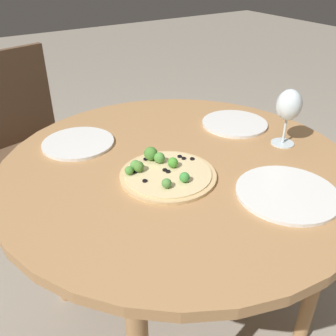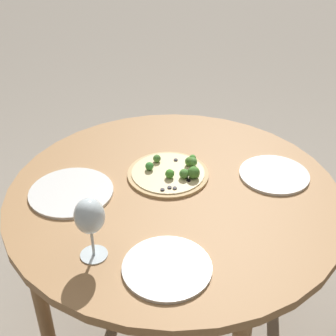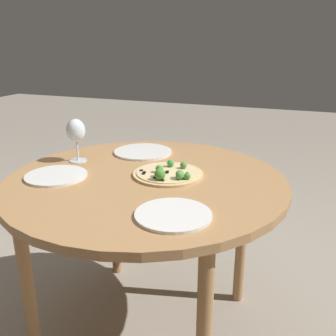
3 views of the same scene
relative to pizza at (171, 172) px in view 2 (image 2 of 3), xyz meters
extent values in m
plane|color=gray|center=(0.08, 0.04, -0.74)|extent=(12.00, 12.00, 0.00)
cylinder|color=#A87A4C|center=(0.08, 0.04, -0.03)|extent=(1.10, 1.10, 0.03)
cylinder|color=#A87A4C|center=(-0.26, -0.30, -0.39)|extent=(0.05, 0.05, 0.70)
cylinder|color=#A87A4C|center=(0.42, -0.30, -0.39)|extent=(0.05, 0.05, 0.70)
cylinder|color=#A87A4C|center=(-0.26, 0.39, -0.39)|extent=(0.05, 0.05, 0.70)
cylinder|color=tan|center=(0.00, -0.01, -0.01)|extent=(0.28, 0.28, 0.01)
cylinder|color=beige|center=(0.00, -0.01, 0.00)|extent=(0.25, 0.25, 0.00)
sphere|color=#3F913D|center=(0.02, -0.07, 0.02)|extent=(0.03, 0.03, 0.03)
sphere|color=#4F8333|center=(-0.06, 0.04, 0.02)|extent=(0.03, 0.03, 0.03)
sphere|color=#51903C|center=(0.01, 0.05, 0.02)|extent=(0.03, 0.03, 0.03)
sphere|color=#539140|center=(-0.07, 0.05, 0.02)|extent=(0.03, 0.03, 0.03)
sphere|color=#488431|center=(0.00, 0.08, 0.02)|extent=(0.04, 0.04, 0.04)
sphere|color=#4F853C|center=(-0.04, -0.07, 0.02)|extent=(0.03, 0.03, 0.03)
sphere|color=#49972F|center=(0.03, 0.01, 0.02)|extent=(0.03, 0.03, 0.03)
sphere|color=#4A8D36|center=(-0.09, 0.04, 0.02)|extent=(0.03, 0.03, 0.03)
cylinder|color=black|center=(0.11, 0.02, 0.00)|extent=(0.01, 0.01, 0.00)
cylinder|color=black|center=(-0.07, -0.01, 0.00)|extent=(0.01, 0.01, 0.00)
cylinder|color=black|center=(0.03, 0.08, 0.00)|extent=(0.01, 0.01, 0.00)
cylinder|color=black|center=(0.08, 0.05, 0.00)|extent=(0.01, 0.01, 0.00)
cylinder|color=black|center=(0.09, 0.03, 0.00)|extent=(0.01, 0.01, 0.00)
cylinder|color=black|center=(0.00, 0.01, 0.00)|extent=(0.01, 0.01, 0.00)
cylinder|color=black|center=(-0.01, 0.09, 0.00)|extent=(0.01, 0.01, 0.00)
cylinder|color=black|center=(-0.07, 0.05, 0.00)|extent=(0.01, 0.01, 0.00)
cylinder|color=black|center=(0.01, -0.01, 0.00)|extent=(0.01, 0.01, 0.00)
cylinder|color=black|center=(0.01, 0.06, 0.00)|extent=(0.01, 0.01, 0.00)
cylinder|color=silver|center=(0.44, -0.04, -0.01)|extent=(0.08, 0.08, 0.00)
cylinder|color=silver|center=(0.44, -0.04, 0.03)|extent=(0.01, 0.01, 0.08)
ellipsoid|color=silver|center=(0.44, -0.04, 0.13)|extent=(0.08, 0.08, 0.10)
cylinder|color=silver|center=(0.41, 0.16, -0.01)|extent=(0.24, 0.24, 0.01)
cylinder|color=silver|center=(0.23, -0.26, -0.01)|extent=(0.27, 0.27, 0.01)
cylinder|color=silver|center=(-0.14, 0.33, -0.01)|extent=(0.24, 0.24, 0.01)
camera|label=1|loc=(-0.49, -0.78, 0.57)|focal=40.00mm
camera|label=2|loc=(1.23, 0.52, 0.90)|focal=50.00mm
camera|label=3|loc=(-0.49, 1.30, 0.50)|focal=40.00mm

